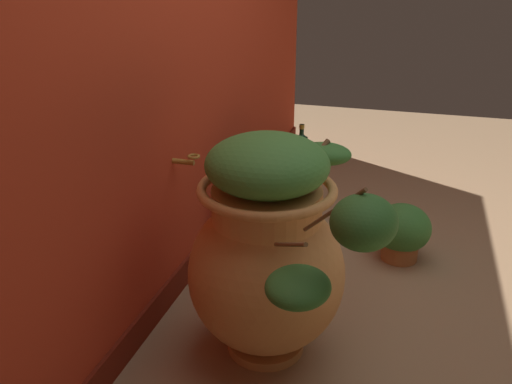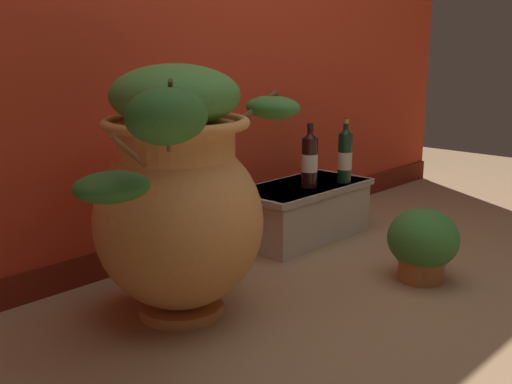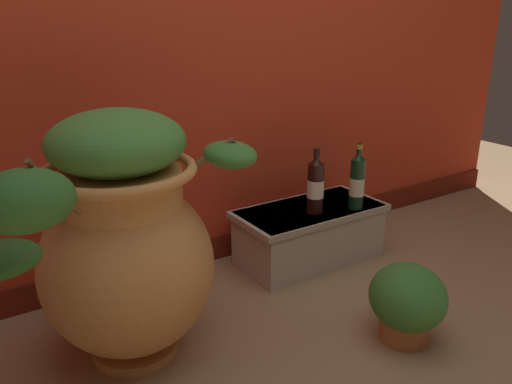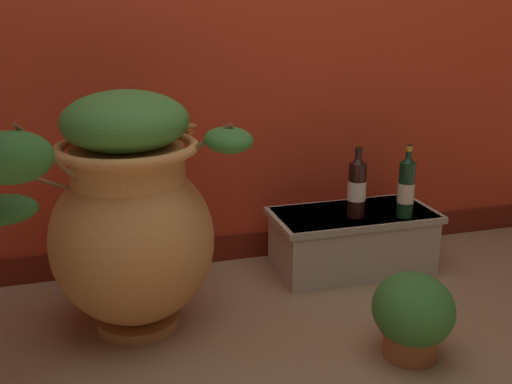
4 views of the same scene
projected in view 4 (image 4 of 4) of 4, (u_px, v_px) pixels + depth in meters
terracotta_urn at (129, 216)px, 2.24m from camera, size 0.95×0.78×0.91m
stone_ledge at (352, 238)px, 2.84m from camera, size 0.75×0.37×0.28m
wine_bottle_left at (357, 186)px, 2.71m from camera, size 0.08×0.08×0.32m
wine_bottle_middle at (406, 186)px, 2.70m from camera, size 0.07×0.07×0.33m
potted_shrub at (413, 315)px, 2.14m from camera, size 0.28×0.30×0.31m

